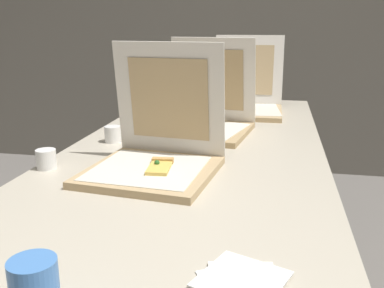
{
  "coord_description": "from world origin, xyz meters",
  "views": [
    {
      "loc": [
        0.28,
        -0.9,
        1.18
      ],
      "look_at": [
        0.02,
        0.44,
        0.8
      ],
      "focal_mm": 40.89,
      "sensor_mm": 36.0,
      "label": 1
    }
  ],
  "objects_px": {
    "cup_white_mid": "(113,134)",
    "cup_printed_front": "(35,288)",
    "pizza_box_front": "(155,154)",
    "pizza_box_middle": "(205,119)",
    "pizza_box_back": "(246,101)",
    "napkin_pile": "(242,281)",
    "cup_white_near_left": "(46,159)",
    "table": "(195,160)"
  },
  "relations": [
    {
      "from": "cup_white_mid",
      "to": "cup_printed_front",
      "type": "bearing_deg",
      "value": -75.5
    },
    {
      "from": "pizza_box_front",
      "to": "pizza_box_middle",
      "type": "bearing_deg",
      "value": 89.69
    },
    {
      "from": "pizza_box_back",
      "to": "napkin_pile",
      "type": "bearing_deg",
      "value": -86.32
    },
    {
      "from": "pizza_box_middle",
      "to": "pizza_box_back",
      "type": "height_order",
      "value": "pizza_box_middle"
    },
    {
      "from": "cup_printed_front",
      "to": "cup_white_near_left",
      "type": "bearing_deg",
      "value": 117.72
    },
    {
      "from": "napkin_pile",
      "to": "pizza_box_middle",
      "type": "bearing_deg",
      "value": 102.8
    },
    {
      "from": "pizza_box_middle",
      "to": "cup_white_near_left",
      "type": "bearing_deg",
      "value": -117.58
    },
    {
      "from": "cup_printed_front",
      "to": "cup_white_mid",
      "type": "bearing_deg",
      "value": 104.5
    },
    {
      "from": "table",
      "to": "pizza_box_back",
      "type": "bearing_deg",
      "value": 79.65
    },
    {
      "from": "table",
      "to": "pizza_box_back",
      "type": "height_order",
      "value": "pizza_box_back"
    },
    {
      "from": "table",
      "to": "pizza_box_front",
      "type": "distance_m",
      "value": 0.31
    },
    {
      "from": "pizza_box_middle",
      "to": "cup_printed_front",
      "type": "xyz_separation_m",
      "value": [
        -0.06,
        -1.23,
        -0.01
      ]
    },
    {
      "from": "pizza_box_middle",
      "to": "cup_white_mid",
      "type": "height_order",
      "value": "pizza_box_middle"
    },
    {
      "from": "pizza_box_back",
      "to": "cup_white_near_left",
      "type": "height_order",
      "value": "pizza_box_back"
    },
    {
      "from": "cup_white_mid",
      "to": "napkin_pile",
      "type": "bearing_deg",
      "value": -56.53
    },
    {
      "from": "pizza_box_front",
      "to": "cup_white_mid",
      "type": "relative_size",
      "value": 6.58
    },
    {
      "from": "table",
      "to": "cup_printed_front",
      "type": "bearing_deg",
      "value": -93.86
    },
    {
      "from": "cup_white_near_left",
      "to": "napkin_pile",
      "type": "height_order",
      "value": "cup_white_near_left"
    },
    {
      "from": "pizza_box_front",
      "to": "cup_white_mid",
      "type": "distance_m",
      "value": 0.4
    },
    {
      "from": "pizza_box_middle",
      "to": "cup_printed_front",
      "type": "distance_m",
      "value": 1.23
    },
    {
      "from": "table",
      "to": "napkin_pile",
      "type": "distance_m",
      "value": 0.87
    },
    {
      "from": "cup_printed_front",
      "to": "napkin_pile",
      "type": "relative_size",
      "value": 0.51
    },
    {
      "from": "pizza_box_back",
      "to": "cup_white_mid",
      "type": "xyz_separation_m",
      "value": [
        -0.45,
        -0.69,
        -0.02
      ]
    },
    {
      "from": "table",
      "to": "cup_white_mid",
      "type": "relative_size",
      "value": 35.69
    },
    {
      "from": "table",
      "to": "pizza_box_front",
      "type": "xyz_separation_m",
      "value": [
        -0.07,
        -0.29,
        0.1
      ]
    },
    {
      "from": "pizza_box_middle",
      "to": "pizza_box_back",
      "type": "bearing_deg",
      "value": 81.6
    },
    {
      "from": "cup_white_mid",
      "to": "cup_white_near_left",
      "type": "bearing_deg",
      "value": -104.43
    },
    {
      "from": "cup_white_mid",
      "to": "napkin_pile",
      "type": "distance_m",
      "value": 1.03
    },
    {
      "from": "pizza_box_back",
      "to": "cup_white_mid",
      "type": "height_order",
      "value": "pizza_box_back"
    },
    {
      "from": "pizza_box_middle",
      "to": "pizza_box_back",
      "type": "relative_size",
      "value": 0.92
    },
    {
      "from": "cup_white_mid",
      "to": "napkin_pile",
      "type": "height_order",
      "value": "cup_white_mid"
    },
    {
      "from": "cup_white_mid",
      "to": "cup_printed_front",
      "type": "relative_size",
      "value": 0.65
    },
    {
      "from": "cup_white_mid",
      "to": "pizza_box_back",
      "type": "bearing_deg",
      "value": 56.43
    },
    {
      "from": "cup_white_near_left",
      "to": "table",
      "type": "bearing_deg",
      "value": 37.91
    },
    {
      "from": "table",
      "to": "cup_white_mid",
      "type": "height_order",
      "value": "cup_white_mid"
    },
    {
      "from": "pizza_box_front",
      "to": "cup_white_near_left",
      "type": "distance_m",
      "value": 0.35
    },
    {
      "from": "table",
      "to": "cup_white_mid",
      "type": "distance_m",
      "value": 0.34
    },
    {
      "from": "cup_white_near_left",
      "to": "cup_white_mid",
      "type": "relative_size",
      "value": 1.0
    },
    {
      "from": "table",
      "to": "napkin_pile",
      "type": "xyz_separation_m",
      "value": [
        0.24,
        -0.84,
        0.05
      ]
    },
    {
      "from": "cup_white_near_left",
      "to": "cup_white_mid",
      "type": "xyz_separation_m",
      "value": [
        0.09,
        0.34,
        0.0
      ]
    },
    {
      "from": "napkin_pile",
      "to": "pizza_box_back",
      "type": "bearing_deg",
      "value": 94.14
    },
    {
      "from": "pizza_box_middle",
      "to": "pizza_box_front",
      "type": "bearing_deg",
      "value": -88.85
    }
  ]
}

